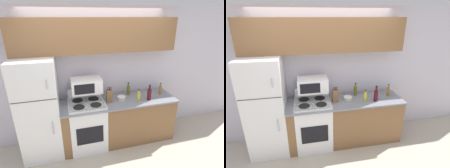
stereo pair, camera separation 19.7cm
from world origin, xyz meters
The scene contains 13 objects.
ground_plane centered at (0.00, 0.00, 0.00)m, with size 12.00×12.00×0.00m, color beige.
wall_back centered at (0.00, 0.69, 1.27)m, with size 8.00×0.05×2.55m.
lower_cabinets centered at (0.33, 0.29, 0.45)m, with size 2.15×0.62×0.89m.
refrigerator centered at (-1.08, 0.33, 0.88)m, with size 0.66×0.68×1.77m.
upper_cabinets centered at (0.00, 0.51, 2.06)m, with size 2.81×0.31×0.58m.
stove centered at (-0.29, 0.28, 0.48)m, with size 0.64×0.61×1.09m.
microwave centered at (-0.26, 0.39, 1.22)m, with size 0.53×0.35×0.25m.
knife_block centered at (0.13, 0.28, 1.01)m, with size 0.10×0.10×0.29m.
bowl centered at (0.38, 0.31, 0.93)m, with size 0.17×0.17×0.06m.
bottle_cooking_spray centered at (0.68, 0.20, 0.98)m, with size 0.06×0.06×0.22m.
bottle_olive_oil centered at (0.57, 0.48, 1.00)m, with size 0.06×0.06×0.26m.
bottle_vinegar centered at (1.20, 0.34, 0.99)m, with size 0.06×0.06×0.24m.
bottle_wine_red centered at (0.87, 0.16, 1.01)m, with size 0.08×0.08×0.30m.
Camera 2 is at (-0.39, -2.55, 2.37)m, focal length 28.00 mm.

